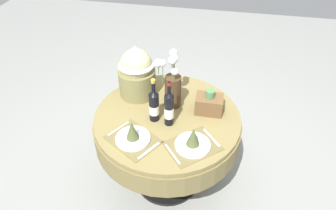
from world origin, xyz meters
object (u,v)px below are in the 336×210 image
Objects in this scene: flower_vase at (172,85)px; wine_bottle_centre at (154,105)px; wine_bottle_left at (169,108)px; woven_basket_side_right at (209,104)px; dining_table at (167,129)px; gift_tub_back_left at (136,70)px; place_setting_left at (133,135)px; place_setting_right at (193,141)px.

flower_vase is 1.25× the size of wine_bottle_centre.
woven_basket_side_right is at bearing 35.32° from wine_bottle_left.
wine_bottle_left reaches higher than wine_bottle_centre.
gift_tub_back_left is (-0.29, 0.23, 0.37)m from dining_table.
place_setting_left is at bearing -78.55° from gift_tub_back_left.
gift_tub_back_left is 2.15× the size of woven_basket_side_right.
woven_basket_side_right is (0.48, 0.40, 0.03)m from place_setting_left.
place_setting_left is 1.21× the size of wine_bottle_centre.
woven_basket_side_right is at bearing 39.88° from place_setting_left.
place_setting_left is 0.63m from woven_basket_side_right.
gift_tub_back_left is 0.62m from woven_basket_side_right.
dining_table is at bearing -159.70° from woven_basket_side_right.
place_setting_left is 1.00× the size of place_setting_right.
dining_table is 2.55× the size of flower_vase.
flower_vase reaches higher than wine_bottle_centre.
woven_basket_side_right is (0.38, 0.16, -0.06)m from wine_bottle_centre.
woven_basket_side_right is (0.27, 0.19, -0.07)m from wine_bottle_left.
wine_bottle_left is at bearing -12.67° from wine_bottle_centre.
flower_vase is 0.31m from gift_tub_back_left.
place_setting_right is 0.98× the size of gift_tub_back_left.
place_setting_right is 2.12× the size of woven_basket_side_right.
flower_vase reaches higher than gift_tub_back_left.
wine_bottle_left reaches higher than dining_table.
place_setting_left and place_setting_right have the same top height.
dining_table is 0.39m from place_setting_left.
place_setting_right is 0.39m from wine_bottle_centre.
place_setting_right reaches higher than dining_table.
place_setting_left is 1.17× the size of wine_bottle_left.
wine_bottle_centre is at bearing -115.30° from flower_vase.
wine_bottle_left reaches higher than woven_basket_side_right.
gift_tub_back_left reaches higher than wine_bottle_centre.
flower_vase is 2.18× the size of woven_basket_side_right.
place_setting_left is 0.97× the size of flower_vase.
woven_basket_side_right is at bearing -6.78° from flower_vase.
place_setting_right is (0.23, -0.27, 0.19)m from dining_table.
woven_basket_side_right is at bearing 79.52° from place_setting_right.
wine_bottle_centre reaches higher than woven_basket_side_right.
wine_bottle_left is (0.03, -0.08, 0.28)m from dining_table.
flower_vase is at bearing 95.18° from wine_bottle_left.
place_setting_left is 0.31m from wine_bottle_left.
place_setting_right is at bearing -50.27° from dining_table.
place_setting_right is at bearing -44.16° from gift_tub_back_left.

